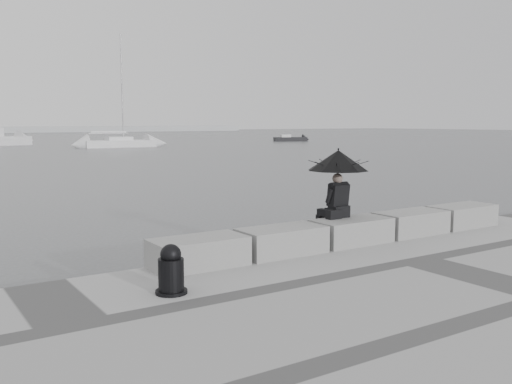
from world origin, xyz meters
TOP-DOWN VIEW (x-y plane):
  - ground at (0.00, 0.00)m, footprint 360.00×360.00m
  - stone_block_far_left at (-3.40, -0.45)m, footprint 1.60×0.80m
  - stone_block_left at (-1.70, -0.45)m, footprint 1.60×0.80m
  - stone_block_centre at (0.00, -0.45)m, footprint 1.60×0.80m
  - stone_block_right at (1.70, -0.45)m, footprint 1.60×0.80m
  - stone_block_far_right at (3.40, -0.45)m, footprint 1.60×0.80m
  - seated_person at (-0.10, -0.14)m, footprint 1.22×1.22m
  - bag at (-0.31, -0.26)m, footprint 0.29×0.16m
  - mooring_bollard at (-4.40, -1.57)m, footprint 0.45×0.45m
  - sailboat_right at (14.87, 54.78)m, footprint 8.13×2.60m
  - small_motorboat at (43.60, 60.73)m, footprint 5.15×3.29m

SIDE VIEW (x-z plane):
  - ground at x=0.00m, z-range 0.00..0.00m
  - small_motorboat at x=43.60m, z-range -0.23..0.87m
  - sailboat_right at x=14.87m, z-range -5.93..6.97m
  - stone_block_far_left at x=-3.40m, z-range 0.50..1.00m
  - stone_block_left at x=-1.70m, z-range 0.50..1.00m
  - stone_block_centre at x=0.00m, z-range 0.50..1.00m
  - stone_block_right at x=1.70m, z-range 0.50..1.00m
  - stone_block_far_right at x=3.40m, z-range 0.50..1.00m
  - mooring_bollard at x=-4.40m, z-range 0.45..1.16m
  - bag at x=-0.31m, z-range 1.00..1.18m
  - seated_person at x=-0.10m, z-range 1.32..2.71m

